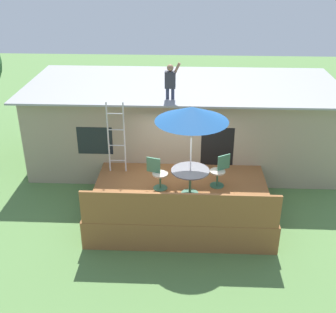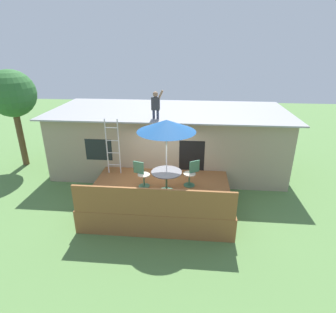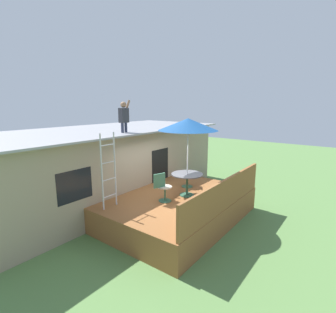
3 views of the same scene
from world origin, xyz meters
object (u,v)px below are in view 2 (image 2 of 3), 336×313
(patio_umbrella, at_px, (166,126))
(backyard_tree, at_px, (12,95))
(person_figure, at_px, (156,103))
(patio_chair_right, at_px, (191,174))
(patio_chair_left, at_px, (142,174))
(step_ladder, at_px, (113,147))
(patio_table, at_px, (167,176))

(patio_umbrella, xyz_separation_m, backyard_tree, (-7.33, 3.46, 0.27))
(person_figure, height_order, patio_chair_right, person_figure)
(patio_umbrella, xyz_separation_m, patio_chair_left, (-0.90, 0.30, -1.89))
(step_ladder, bearing_deg, patio_table, -30.18)
(patio_umbrella, height_order, person_figure, person_figure)
(patio_umbrella, relative_size, person_figure, 2.29)
(patio_table, relative_size, backyard_tree, 0.23)
(patio_umbrella, distance_m, backyard_tree, 8.11)
(person_figure, distance_m, patio_chair_left, 2.89)
(patio_table, height_order, person_figure, person_figure)
(patio_chair_right, distance_m, backyard_tree, 8.94)
(backyard_tree, bearing_deg, patio_umbrella, -25.27)
(step_ladder, relative_size, backyard_tree, 0.49)
(step_ladder, height_order, person_figure, person_figure)
(patio_table, distance_m, patio_chair_right, 1.00)
(step_ladder, height_order, patio_chair_left, step_ladder)
(patio_chair_right, height_order, backyard_tree, backyard_tree)
(patio_chair_left, bearing_deg, backyard_tree, 172.09)
(patio_chair_left, distance_m, patio_chair_right, 1.75)
(patio_table, height_order, patio_chair_right, patio_chair_right)
(person_figure, xyz_separation_m, patio_chair_left, (-0.27, -1.91, -2.16))
(person_figure, bearing_deg, backyard_tree, 169.43)
(patio_umbrella, distance_m, patio_chair_left, 2.12)
(person_figure, height_order, patio_chair_left, person_figure)
(patio_chair_left, distance_m, backyard_tree, 7.48)
(person_figure, relative_size, patio_chair_left, 1.21)
(patio_chair_right, bearing_deg, person_figure, -81.48)
(patio_umbrella, distance_m, patio_chair_right, 2.13)
(patio_chair_left, xyz_separation_m, backyard_tree, (-6.43, 3.16, 2.16))
(person_figure, bearing_deg, patio_umbrella, -74.13)
(backyard_tree, bearing_deg, patio_chair_right, -19.74)
(patio_table, relative_size, patio_chair_left, 1.13)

